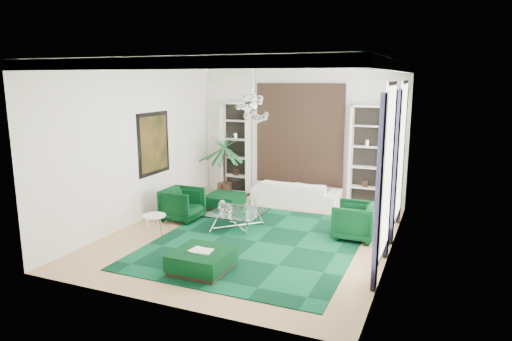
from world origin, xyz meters
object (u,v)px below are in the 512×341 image
at_px(coffee_table, 238,220).
at_px(ottoman_side, 225,202).
at_px(armchair_left, 182,204).
at_px(ottoman_front, 202,261).
at_px(armchair_right, 355,221).
at_px(palm, 224,157).
at_px(sofa, 296,193).
at_px(side_table, 154,226).

relative_size(coffee_table, ottoman_side, 1.33).
bearing_deg(armchair_left, ottoman_front, -142.10).
xyz_separation_m(armchair_right, palm, (-4.32, 2.24, 0.79)).
xyz_separation_m(armchair_right, coffee_table, (-2.67, -0.39, -0.20)).
distance_m(sofa, side_table, 4.27).
bearing_deg(palm, armchair_right, -27.35).
relative_size(armchair_right, side_table, 1.72).
height_order(armchair_left, ottoman_front, armchair_left).
bearing_deg(coffee_table, side_table, -139.49).
relative_size(armchair_right, ottoman_front, 0.89).
distance_m(armchair_left, ottoman_side, 1.42).
bearing_deg(armchair_right, sofa, -135.86).
xyz_separation_m(ottoman_side, side_table, (-0.42, -2.63, 0.05)).
bearing_deg(ottoman_side, armchair_right, -15.08).
relative_size(sofa, side_table, 4.60).
distance_m(sofa, palm, 2.47).
height_order(sofa, ottoman_side, sofa).
relative_size(sofa, armchair_right, 2.68).
height_order(coffee_table, side_table, side_table).
height_order(armchair_left, coffee_table, armchair_left).
relative_size(sofa, coffee_table, 2.00).
distance_m(ottoman_side, ottoman_front, 4.11).
distance_m(armchair_left, side_table, 1.33).
xyz_separation_m(armchair_left, palm, (-0.11, 2.55, 0.79)).
bearing_deg(ottoman_front, coffee_table, 99.79).
bearing_deg(sofa, armchair_right, 134.14).
xyz_separation_m(coffee_table, palm, (-1.66, 2.62, 0.99)).
bearing_deg(armchair_right, coffee_table, -81.73).
xyz_separation_m(sofa, armchair_right, (2.01, -2.07, 0.06)).
bearing_deg(ottoman_side, armchair_left, -111.26).
relative_size(sofa, ottoman_front, 2.39).
distance_m(armchair_left, ottoman_front, 3.22).
xyz_separation_m(armchair_left, ottoman_front, (1.97, -2.53, -0.21)).
xyz_separation_m(sofa, ottoman_front, (-0.23, -4.92, -0.15)).
bearing_deg(armchair_left, armchair_right, -85.76).
bearing_deg(sofa, coffee_table, 75.07).
bearing_deg(ottoman_front, side_table, 147.19).
xyz_separation_m(coffee_table, side_table, (-1.46, -1.25, 0.04)).
height_order(coffee_table, ottoman_front, coffee_table).
bearing_deg(sofa, ottoman_side, 32.36).
bearing_deg(ottoman_side, side_table, -99.06).
height_order(coffee_table, ottoman_side, coffee_table).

